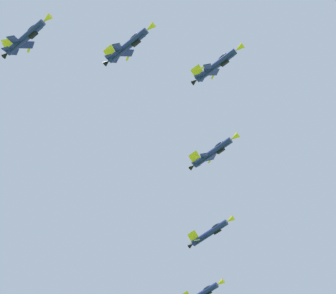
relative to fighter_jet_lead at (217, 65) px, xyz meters
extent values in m
cylinder|color=navy|center=(-0.26, 0.11, 0.00)|extent=(11.79, 5.96, 1.70)
cube|color=#141947|center=(-0.13, 0.45, -0.29)|extent=(9.83, 4.80, 1.38)
cone|color=yellow|center=(6.40, -2.50, 0.00)|extent=(2.81, 2.33, 1.56)
cone|color=black|center=(-6.55, 2.57, 0.00)|extent=(1.99, 1.85, 1.36)
ellipsoid|color=#192333|center=(2.01, -1.32, 0.39)|extent=(3.54, 2.61, 1.54)
cube|color=black|center=(1.98, -0.09, -0.50)|extent=(2.54, 2.05, 1.38)
cube|color=navy|center=(-1.25, 2.30, 1.99)|extent=(3.33, 3.24, 3.42)
cube|color=yellow|center=(-1.81, 3.92, 3.64)|extent=(1.44, 1.56, 0.59)
cube|color=navy|center=(-2.43, -0.71, -2.10)|extent=(2.20, 2.96, 3.42)
cube|color=yellow|center=(-3.94, -1.51, -3.75)|extent=(1.65, 0.72, 0.59)
cube|color=navy|center=(-4.66, 2.85, 1.19)|extent=(2.26, 2.25, 1.83)
cube|color=navy|center=(-5.35, 1.09, -1.20)|extent=(1.72, 1.51, 1.83)
cube|color=yellow|center=(-5.25, 0.53, 1.12)|extent=(3.21, 2.96, 1.77)
cylinder|color=navy|center=(-7.32, 21.83, -3.35)|extent=(11.79, 5.96, 1.70)
cube|color=#141947|center=(-7.19, 22.16, -3.66)|extent=(9.84, 4.83, 1.36)
cone|color=yellow|center=(-0.67, 19.22, -3.35)|extent=(2.81, 2.33, 1.56)
cone|color=black|center=(-13.61, 24.29, -3.35)|extent=(1.99, 1.85, 1.36)
ellipsoid|color=#192333|center=(-5.04, 20.41, -2.94)|extent=(3.55, 2.61, 1.55)
cube|color=black|center=(-5.09, 21.61, -3.88)|extent=(2.54, 2.06, 1.38)
cube|color=navy|center=(-8.28, 24.08, -1.42)|extent=(3.41, 3.31, 3.34)
cube|color=yellow|center=(-8.83, 25.75, 0.19)|extent=(1.45, 1.57, 0.58)
cube|color=navy|center=(-9.51, 20.95, -5.40)|extent=(2.22, 3.06, 3.34)
cube|color=yellow|center=(-11.05, 20.09, -7.01)|extent=(1.65, 0.72, 0.58)
cube|color=navy|center=(-11.71, 24.61, -2.19)|extent=(2.29, 2.29, 1.78)
cube|color=navy|center=(-12.43, 22.77, -4.52)|extent=(1.72, 1.56, 1.78)
cube|color=yellow|center=(-12.30, 22.29, -2.19)|extent=(3.19, 2.92, 1.83)
cylinder|color=navy|center=(-19.61, -11.60, -1.40)|extent=(11.79, 5.96, 1.70)
cube|color=#141947|center=(-19.48, -11.26, -1.69)|extent=(9.83, 4.81, 1.38)
cone|color=yellow|center=(-12.96, -14.21, -1.40)|extent=(2.81, 2.33, 1.56)
cone|color=black|center=(-25.90, -9.14, -1.40)|extent=(1.99, 1.85, 1.36)
ellipsoid|color=#192333|center=(-17.34, -13.03, -1.01)|extent=(3.54, 2.61, 1.55)
cube|color=black|center=(-17.37, -11.80, -1.90)|extent=(2.54, 2.05, 1.38)
cube|color=navy|center=(-20.59, -9.41, 0.59)|extent=(3.34, 3.24, 3.41)
cube|color=yellow|center=(-21.16, -7.78, 2.23)|extent=(1.45, 1.56, 0.59)
cube|color=navy|center=(-21.78, -12.43, -3.50)|extent=(2.21, 2.97, 3.41)
cube|color=yellow|center=(-23.29, -13.23, -5.15)|extent=(1.65, 0.72, 0.59)
cube|color=navy|center=(-24.01, -8.86, -0.21)|extent=(2.26, 2.25, 1.82)
cube|color=navy|center=(-24.71, -10.63, -2.60)|extent=(1.72, 1.51, 1.82)
cube|color=yellow|center=(-24.60, -11.17, -0.28)|extent=(3.21, 2.96, 1.77)
cylinder|color=navy|center=(-14.87, 46.95, -2.40)|extent=(11.79, 5.96, 1.70)
cube|color=#141947|center=(-14.73, 47.31, -2.67)|extent=(9.81, 4.76, 1.41)
cone|color=yellow|center=(-8.22, 44.34, -2.40)|extent=(2.81, 2.33, 1.56)
cone|color=black|center=(-21.16, 49.42, -2.40)|extent=(1.99, 1.85, 1.36)
ellipsoid|color=#192333|center=(-12.60, 45.50, -2.03)|extent=(3.54, 2.60, 1.53)
cube|color=black|center=(-12.62, 46.78, -2.87)|extent=(2.53, 2.03, 1.38)
cube|color=navy|center=(-15.89, 49.05, -0.32)|extent=(3.21, 3.13, 3.54)
cube|color=yellow|center=(-16.49, 50.59, 1.39)|extent=(1.43, 1.55, 0.60)
cube|color=navy|center=(-17.00, 46.24, -4.58)|extent=(2.19, 2.80, 3.54)
cube|color=yellow|center=(-18.48, 45.51, -6.29)|extent=(1.65, 0.70, 0.60)
cube|color=navy|center=(-19.30, 49.64, -1.16)|extent=(2.20, 2.19, 1.89)
cube|color=navy|center=(-19.94, 47.99, -3.64)|extent=(1.71, 1.42, 1.89)
cube|color=yellow|center=(-19.88, 47.33, -1.35)|extent=(3.24, 3.03, 1.67)
cylinder|color=navy|center=(-42.43, -21.03, -2.47)|extent=(11.79, 5.96, 1.70)
cube|color=#141947|center=(-42.29, -20.68, -2.75)|extent=(9.81, 4.77, 1.40)
cone|color=yellow|center=(-35.77, -23.64, -2.47)|extent=(2.81, 2.33, 1.56)
cone|color=black|center=(-48.71, -18.57, -2.47)|extent=(1.99, 1.85, 1.36)
ellipsoid|color=#192333|center=(-40.16, -22.48, -2.10)|extent=(3.54, 2.60, 1.54)
cube|color=black|center=(-40.18, -21.21, -2.95)|extent=(2.53, 2.04, 1.38)
cube|color=navy|center=(-43.44, -18.91, -0.42)|extent=(3.24, 3.16, 3.51)
cube|color=yellow|center=(-44.03, -17.35, 1.28)|extent=(1.44, 1.55, 0.59)
cube|color=navy|center=(-44.56, -21.77, -4.63)|extent=(2.19, 2.84, 3.51)
cube|color=yellow|center=(-46.05, -22.52, -6.33)|extent=(1.65, 0.70, 0.59)
cube|color=navy|center=(-46.85, -18.34, -1.24)|extent=(2.21, 2.20, 1.87)
cube|color=navy|center=(-47.50, -20.01, -3.71)|extent=(1.71, 1.44, 1.87)
cube|color=yellow|center=(-47.43, -20.64, -1.41)|extent=(3.23, 3.02, 1.69)
cylinder|color=navy|center=(-23.26, 67.68, -2.74)|extent=(11.79, 5.96, 1.70)
cone|color=yellow|center=(-16.60, 65.07, -2.74)|extent=(2.81, 2.33, 1.56)
ellipsoid|color=#192333|center=(-20.98, 66.27, -2.32)|extent=(3.55, 2.61, 1.55)
cube|color=black|center=(-21.03, 67.45, -3.28)|extent=(2.54, 2.07, 1.38)
camera|label=1|loc=(0.31, -42.53, -131.84)|focal=58.09mm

